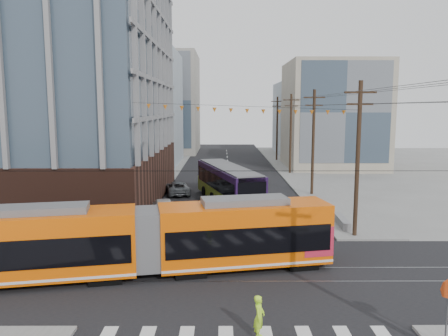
% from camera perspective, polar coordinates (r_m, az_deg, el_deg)
% --- Properties ---
extents(ground, '(160.00, 160.00, 0.00)m').
position_cam_1_polar(ground, '(21.22, 2.45, -17.70)').
color(ground, slate).
extents(bg_bldg_nw_near, '(18.00, 16.00, 18.00)m').
position_cam_1_polar(bg_bldg_nw_near, '(72.91, -13.08, 7.57)').
color(bg_bldg_nw_near, '#8C99A5').
rests_on(bg_bldg_nw_near, ground).
extents(bg_bldg_ne_near, '(14.00, 14.00, 16.00)m').
position_cam_1_polar(bg_bldg_ne_near, '(69.23, 14.03, 6.70)').
color(bg_bldg_ne_near, gray).
rests_on(bg_bldg_ne_near, ground).
extents(bg_bldg_nw_far, '(16.00, 18.00, 20.00)m').
position_cam_1_polar(bg_bldg_nw_far, '(92.05, -8.48, 8.34)').
color(bg_bldg_nw_far, gray).
rests_on(bg_bldg_nw_far, ground).
extents(bg_bldg_ne_far, '(16.00, 16.00, 14.00)m').
position_cam_1_polar(bg_bldg_ne_far, '(89.18, 12.10, 6.34)').
color(bg_bldg_ne_far, '#8C99A5').
rests_on(bg_bldg_ne_far, ground).
extents(utility_pole_far, '(0.30, 0.30, 11.00)m').
position_cam_1_polar(utility_pole_far, '(75.80, 6.95, 5.07)').
color(utility_pole_far, black).
rests_on(utility_pole_far, ground).
extents(streetcar, '(20.75, 6.72, 3.96)m').
position_cam_1_polar(streetcar, '(24.57, -9.93, -9.22)').
color(streetcar, '#E65604').
rests_on(streetcar, ground).
extents(city_bus, '(6.44, 13.41, 3.72)m').
position_cam_1_polar(city_bus, '(41.72, 0.55, -2.18)').
color(city_bus, '#230F38').
rests_on(city_bus, ground).
extents(parked_car_silver, '(2.21, 4.24, 1.33)m').
position_cam_1_polar(parked_car_silver, '(35.79, -7.95, -5.92)').
color(parked_car_silver, beige).
rests_on(parked_car_silver, ground).
extents(parked_car_white, '(2.85, 5.05, 1.38)m').
position_cam_1_polar(parked_car_white, '(38.15, -7.96, -5.01)').
color(parked_car_white, silver).
rests_on(parked_car_white, ground).
extents(parked_car_grey, '(3.37, 5.43, 1.40)m').
position_cam_1_polar(parked_car_grey, '(46.62, -6.13, -2.61)').
color(parked_car_grey, '#484C50').
rests_on(parked_car_grey, ground).
extents(pedestrian, '(0.59, 0.75, 1.79)m').
position_cam_1_polar(pedestrian, '(18.42, 4.61, -18.82)').
color(pedestrian, '#BCFD29').
rests_on(pedestrian, ground).
extents(stop_sign, '(1.01, 1.01, 2.63)m').
position_cam_1_polar(stop_sign, '(19.43, 27.09, -16.85)').
color(stop_sign, '#A4300B').
rests_on(stop_sign, ground).
extents(jersey_barrier, '(1.01, 3.78, 0.75)m').
position_cam_1_polar(jersey_barrier, '(35.19, 15.11, -6.84)').
color(jersey_barrier, slate).
rests_on(jersey_barrier, ground).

